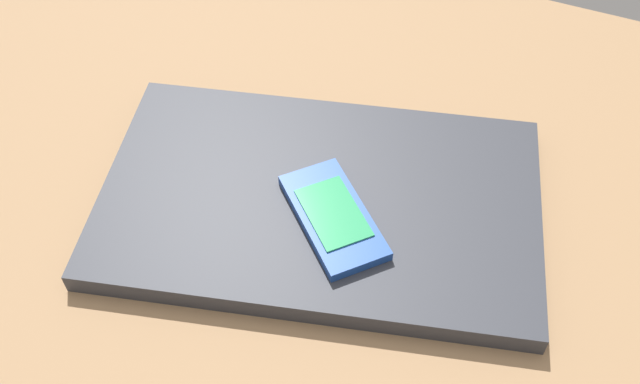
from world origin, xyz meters
TOP-DOWN VIEW (x-y plane):
  - desk_surface at (0.00, 0.00)cm, footprint 120.00×80.00cm
  - laptop_closed at (-8.61, 4.26)cm, footprint 39.28×29.56cm
  - cell_phone_on_laptop at (-6.62, 2.18)cm, footprint 11.00×10.80cm

SIDE VIEW (x-z plane):
  - desk_surface at x=0.00cm, z-range 0.00..3.00cm
  - laptop_closed at x=-8.61cm, z-range 3.00..4.81cm
  - cell_phone_on_laptop at x=-6.62cm, z-range 4.77..5.78cm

